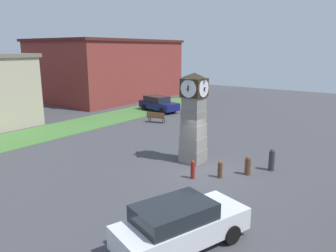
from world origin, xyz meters
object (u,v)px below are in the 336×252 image
at_px(bollard_end_row, 272,160).
at_px(car_silver_hatch, 158,104).
at_px(bollard_near_tower, 193,169).
at_px(bench, 156,117).
at_px(bollard_mid_row, 220,169).
at_px(car_far_lot, 180,224).
at_px(clock_tower, 194,119).
at_px(bollard_far_row, 248,165).

relative_size(bollard_end_row, car_silver_hatch, 0.24).
relative_size(bollard_near_tower, bench, 0.54).
xyz_separation_m(bollard_mid_row, car_far_lot, (-5.89, -1.63, 0.35)).
bearing_deg(clock_tower, bench, 49.59).
height_order(bollard_mid_row, bollard_far_row, bollard_far_row).
relative_size(clock_tower, car_far_lot, 1.04).
bearing_deg(bollard_near_tower, bench, 46.17).
bearing_deg(car_far_lot, car_silver_hatch, 39.40).
relative_size(bollard_near_tower, bollard_end_row, 0.79).
distance_m(car_far_lot, car_silver_hatch, 23.21).
height_order(clock_tower, car_far_lot, clock_tower).
bearing_deg(clock_tower, bollard_near_tower, -148.47).
relative_size(bollard_end_row, bench, 0.68).
bearing_deg(car_silver_hatch, car_far_lot, -140.60).
distance_m(clock_tower, bollard_near_tower, 3.13).
xyz_separation_m(clock_tower, bollard_mid_row, (-1.18, -2.28, -2.03)).
bearing_deg(bollard_far_row, car_far_lot, -174.41).
bearing_deg(car_silver_hatch, bollard_near_tower, -136.90).
xyz_separation_m(bollard_end_row, car_silver_hatch, (9.58, 14.80, 0.19)).
xyz_separation_m(clock_tower, bollard_end_row, (1.27, -3.98, -1.88)).
bearing_deg(bollard_near_tower, bollard_far_row, -44.03).
height_order(clock_tower, bollard_end_row, clock_tower).
distance_m(clock_tower, car_far_lot, 8.26).
height_order(clock_tower, bollard_mid_row, clock_tower).
distance_m(car_far_lot, bench, 17.99).
relative_size(car_far_lot, car_silver_hatch, 1.01).
xyz_separation_m(bollard_far_row, bench, (6.63, 10.98, 0.05)).
distance_m(bollard_mid_row, bench, 12.72).
bearing_deg(bollard_near_tower, bollard_mid_row, -49.73).
distance_m(clock_tower, bollard_far_row, 3.78).
height_order(clock_tower, bollard_far_row, clock_tower).
bearing_deg(bollard_end_row, clock_tower, 107.75).
xyz_separation_m(car_far_lot, car_silver_hatch, (17.93, 14.73, -0.01)).
bearing_deg(clock_tower, car_silver_hatch, 44.90).
xyz_separation_m(bollard_near_tower, car_silver_hatch, (12.91, 12.08, 0.31)).
distance_m(bollard_end_row, car_far_lot, 8.35).
bearing_deg(bollard_far_row, car_silver_hatch, 52.23).
height_order(car_far_lot, bench, car_far_lot).
height_order(clock_tower, bollard_near_tower, clock_tower).
xyz_separation_m(bollard_end_row, bench, (5.34, 11.74, -0.06)).
distance_m(car_silver_hatch, bench, 5.24).
height_order(bollard_near_tower, car_far_lot, car_far_lot).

